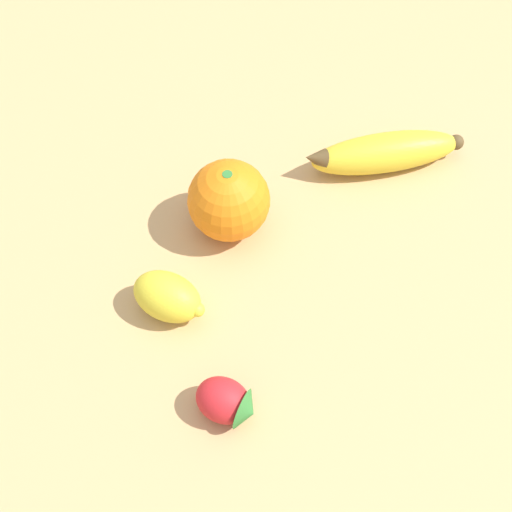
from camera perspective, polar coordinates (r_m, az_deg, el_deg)
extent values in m
plane|color=tan|center=(0.77, 4.26, 5.00)|extent=(3.00, 3.00, 0.00)
ellipsoid|color=yellow|center=(0.79, 10.30, 8.14)|extent=(0.14, 0.15, 0.04)
cone|color=brown|center=(0.77, 4.73, 7.79)|extent=(0.04, 0.04, 0.03)
sphere|color=brown|center=(0.82, 15.71, 8.75)|extent=(0.02, 0.02, 0.02)
sphere|color=orange|center=(0.71, -2.19, 4.47)|extent=(0.08, 0.08, 0.08)
cylinder|color=#337A33|center=(0.68, -2.30, 6.47)|extent=(0.01, 0.01, 0.00)
ellipsoid|color=red|center=(0.63, -2.65, -11.45)|extent=(0.06, 0.05, 0.04)
cone|color=#337A33|center=(0.63, -0.65, -12.33)|extent=(0.02, 0.04, 0.04)
ellipsoid|color=yellow|center=(0.68, -7.12, -3.24)|extent=(0.08, 0.06, 0.05)
sphere|color=yellow|center=(0.67, -4.70, -4.31)|extent=(0.01, 0.01, 0.01)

